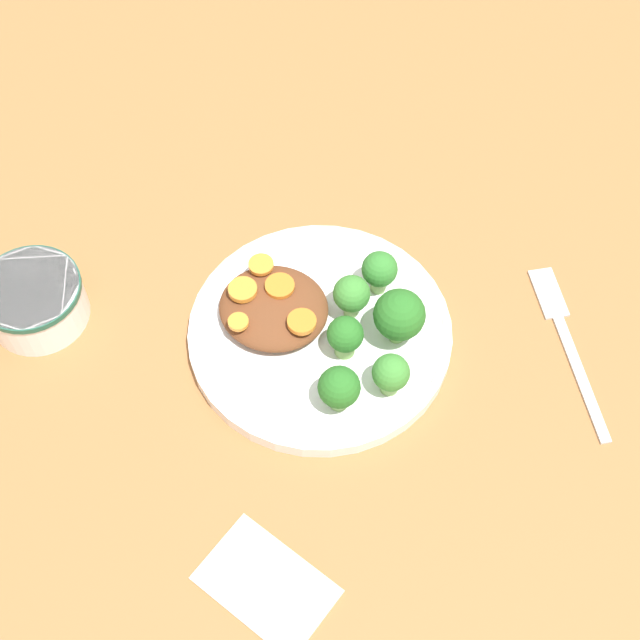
% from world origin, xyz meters
% --- Properties ---
extents(ground_plane, '(4.00, 4.00, 0.00)m').
position_xyz_m(ground_plane, '(0.00, 0.00, 0.00)').
color(ground_plane, '#9E6638').
extents(plate, '(0.25, 0.25, 0.02)m').
position_xyz_m(plate, '(0.00, 0.00, 0.01)').
color(plate, white).
rests_on(plate, ground_plane).
extents(dip_bowl, '(0.10, 0.10, 0.05)m').
position_xyz_m(dip_bowl, '(-0.26, -0.06, 0.03)').
color(dip_bowl, white).
rests_on(dip_bowl, ground_plane).
extents(stew_mound, '(0.10, 0.09, 0.03)m').
position_xyz_m(stew_mound, '(-0.05, 0.00, 0.03)').
color(stew_mound, brown).
rests_on(stew_mound, plate).
extents(broccoli_floret_0, '(0.05, 0.05, 0.06)m').
position_xyz_m(broccoli_floret_0, '(0.07, 0.01, 0.05)').
color(broccoli_floret_0, '#759E51').
rests_on(broccoli_floret_0, plate).
extents(broccoli_floret_1, '(0.03, 0.03, 0.05)m').
position_xyz_m(broccoli_floret_1, '(0.03, -0.02, 0.04)').
color(broccoli_floret_1, '#759E51').
rests_on(broccoli_floret_1, plate).
extents(broccoli_floret_2, '(0.03, 0.03, 0.05)m').
position_xyz_m(broccoli_floret_2, '(0.04, 0.06, 0.04)').
color(broccoli_floret_2, '#7FA85B').
rests_on(broccoli_floret_2, plate).
extents(broccoli_floret_3, '(0.03, 0.03, 0.05)m').
position_xyz_m(broccoli_floret_3, '(0.02, 0.03, 0.05)').
color(broccoli_floret_3, '#7FA85B').
rests_on(broccoli_floret_3, plate).
extents(broccoli_floret_4, '(0.04, 0.04, 0.05)m').
position_xyz_m(broccoli_floret_4, '(0.04, -0.07, 0.04)').
color(broccoli_floret_4, '#759E51').
rests_on(broccoli_floret_4, plate).
extents(broccoli_floret_5, '(0.03, 0.03, 0.05)m').
position_xyz_m(broccoli_floret_5, '(0.08, -0.04, 0.04)').
color(broccoli_floret_5, '#759E51').
rests_on(broccoli_floret_5, plate).
extents(carrot_slice_0, '(0.03, 0.03, 0.00)m').
position_xyz_m(carrot_slice_0, '(-0.04, 0.02, 0.04)').
color(carrot_slice_0, orange).
rests_on(carrot_slice_0, stew_mound).
extents(carrot_slice_1, '(0.03, 0.03, 0.01)m').
position_xyz_m(carrot_slice_1, '(-0.07, -0.00, 0.05)').
color(carrot_slice_1, orange).
rests_on(carrot_slice_1, stew_mound).
extents(carrot_slice_2, '(0.03, 0.03, 0.01)m').
position_xyz_m(carrot_slice_2, '(-0.01, -0.02, 0.04)').
color(carrot_slice_2, orange).
rests_on(carrot_slice_2, stew_mound).
extents(carrot_slice_3, '(0.02, 0.02, 0.00)m').
position_xyz_m(carrot_slice_3, '(-0.07, -0.03, 0.04)').
color(carrot_slice_3, orange).
rests_on(carrot_slice_3, stew_mound).
extents(carrot_slice_4, '(0.02, 0.02, 0.00)m').
position_xyz_m(carrot_slice_4, '(-0.07, 0.03, 0.04)').
color(carrot_slice_4, orange).
rests_on(carrot_slice_4, stew_mound).
extents(fork, '(0.11, 0.18, 0.01)m').
position_xyz_m(fork, '(0.22, 0.08, 0.00)').
color(fork, silver).
rests_on(fork, ground_plane).
extents(napkin, '(0.12, 0.10, 0.01)m').
position_xyz_m(napkin, '(0.03, -0.24, 0.00)').
color(napkin, beige).
rests_on(napkin, ground_plane).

